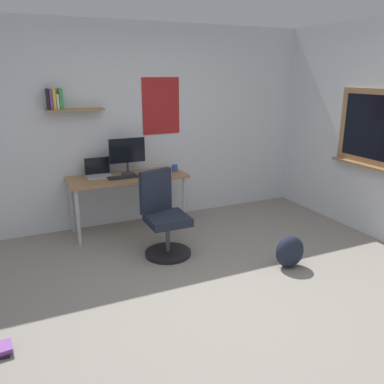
{
  "coord_description": "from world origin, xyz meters",
  "views": [
    {
      "loc": [
        -1.57,
        -2.67,
        1.97
      ],
      "look_at": [
        -0.02,
        0.73,
        0.85
      ],
      "focal_mm": 37.06,
      "sensor_mm": 36.0,
      "label": 1
    }
  ],
  "objects_px": {
    "office_chair": "(164,219)",
    "coffee_mug": "(175,168)",
    "desk": "(128,182)",
    "monitor_primary": "(127,153)",
    "keyboard": "(123,177)",
    "laptop": "(98,172)",
    "computer_mouse": "(145,174)",
    "backpack": "(290,251)"
  },
  "relations": [
    {
      "from": "office_chair",
      "to": "keyboard",
      "type": "bearing_deg",
      "value": 106.99
    },
    {
      "from": "laptop",
      "to": "coffee_mug",
      "type": "bearing_deg",
      "value": -9.75
    },
    {
      "from": "office_chair",
      "to": "computer_mouse",
      "type": "relative_size",
      "value": 9.13
    },
    {
      "from": "office_chair",
      "to": "laptop",
      "type": "distance_m",
      "value": 1.17
    },
    {
      "from": "coffee_mug",
      "to": "office_chair",
      "type": "bearing_deg",
      "value": -119.91
    },
    {
      "from": "desk",
      "to": "computer_mouse",
      "type": "bearing_deg",
      "value": -19.68
    },
    {
      "from": "laptop",
      "to": "monitor_primary",
      "type": "xyz_separation_m",
      "value": [
        0.37,
        -0.05,
        0.22
      ]
    },
    {
      "from": "desk",
      "to": "keyboard",
      "type": "relative_size",
      "value": 3.99
    },
    {
      "from": "backpack",
      "to": "keyboard",
      "type": "bearing_deg",
      "value": 128.92
    },
    {
      "from": "laptop",
      "to": "keyboard",
      "type": "height_order",
      "value": "laptop"
    },
    {
      "from": "keyboard",
      "to": "coffee_mug",
      "type": "distance_m",
      "value": 0.71
    },
    {
      "from": "desk",
      "to": "coffee_mug",
      "type": "relative_size",
      "value": 16.04
    },
    {
      "from": "computer_mouse",
      "to": "backpack",
      "type": "height_order",
      "value": "computer_mouse"
    },
    {
      "from": "office_chair",
      "to": "computer_mouse",
      "type": "height_order",
      "value": "office_chair"
    },
    {
      "from": "monitor_primary",
      "to": "computer_mouse",
      "type": "xyz_separation_m",
      "value": [
        0.17,
        -0.17,
        -0.25
      ]
    },
    {
      "from": "office_chair",
      "to": "monitor_primary",
      "type": "xyz_separation_m",
      "value": [
        -0.13,
        0.94,
        0.59
      ]
    },
    {
      "from": "monitor_primary",
      "to": "computer_mouse",
      "type": "height_order",
      "value": "monitor_primary"
    },
    {
      "from": "computer_mouse",
      "to": "backpack",
      "type": "bearing_deg",
      "value": -57.53
    },
    {
      "from": "office_chair",
      "to": "monitor_primary",
      "type": "relative_size",
      "value": 2.05
    },
    {
      "from": "office_chair",
      "to": "coffee_mug",
      "type": "distance_m",
      "value": 1.02
    },
    {
      "from": "laptop",
      "to": "monitor_primary",
      "type": "relative_size",
      "value": 0.67
    },
    {
      "from": "computer_mouse",
      "to": "backpack",
      "type": "xyz_separation_m",
      "value": [
        1.04,
        -1.63,
        -0.57
      ]
    },
    {
      "from": "office_chair",
      "to": "keyboard",
      "type": "relative_size",
      "value": 2.57
    },
    {
      "from": "desk",
      "to": "coffee_mug",
      "type": "distance_m",
      "value": 0.65
    },
    {
      "from": "monitor_primary",
      "to": "backpack",
      "type": "xyz_separation_m",
      "value": [
        1.21,
        -1.8,
        -0.82
      ]
    },
    {
      "from": "computer_mouse",
      "to": "backpack",
      "type": "relative_size",
      "value": 0.3
    },
    {
      "from": "coffee_mug",
      "to": "backpack",
      "type": "relative_size",
      "value": 0.26
    },
    {
      "from": "desk",
      "to": "computer_mouse",
      "type": "xyz_separation_m",
      "value": [
        0.21,
        -0.07,
        0.09
      ]
    },
    {
      "from": "laptop",
      "to": "backpack",
      "type": "relative_size",
      "value": 0.89
    },
    {
      "from": "coffee_mug",
      "to": "backpack",
      "type": "xyz_separation_m",
      "value": [
        0.61,
        -1.68,
        -0.6
      ]
    },
    {
      "from": "keyboard",
      "to": "backpack",
      "type": "bearing_deg",
      "value": -51.08
    },
    {
      "from": "keyboard",
      "to": "office_chair",
      "type": "bearing_deg",
      "value": -73.01
    },
    {
      "from": "keyboard",
      "to": "coffee_mug",
      "type": "xyz_separation_m",
      "value": [
        0.71,
        0.05,
        0.04
      ]
    },
    {
      "from": "desk",
      "to": "laptop",
      "type": "distance_m",
      "value": 0.38
    },
    {
      "from": "laptop",
      "to": "monitor_primary",
      "type": "height_order",
      "value": "monitor_primary"
    },
    {
      "from": "desk",
      "to": "keyboard",
      "type": "height_order",
      "value": "keyboard"
    },
    {
      "from": "laptop",
      "to": "computer_mouse",
      "type": "distance_m",
      "value": 0.58
    },
    {
      "from": "monitor_primary",
      "to": "coffee_mug",
      "type": "distance_m",
      "value": 0.65
    },
    {
      "from": "desk",
      "to": "backpack",
      "type": "relative_size",
      "value": 4.22
    },
    {
      "from": "desk",
      "to": "computer_mouse",
      "type": "relative_size",
      "value": 14.19
    },
    {
      "from": "computer_mouse",
      "to": "office_chair",
      "type": "bearing_deg",
      "value": -93.19
    },
    {
      "from": "desk",
      "to": "keyboard",
      "type": "bearing_deg",
      "value": -135.01
    }
  ]
}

